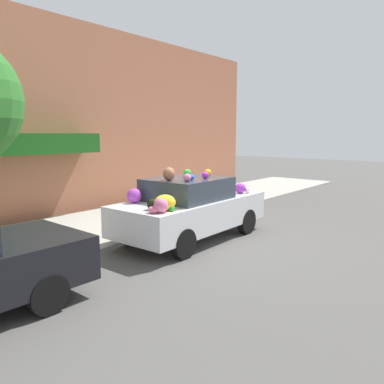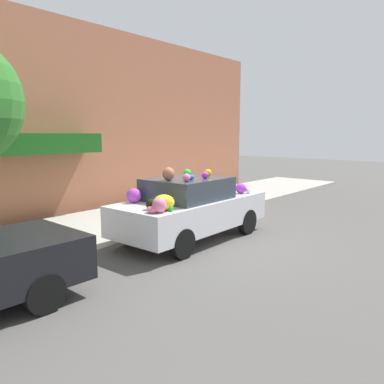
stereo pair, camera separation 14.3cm
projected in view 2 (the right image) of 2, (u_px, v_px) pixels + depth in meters
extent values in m
plane|color=#565451|center=(196.00, 240.00, 8.69)|extent=(60.00, 60.00, 0.00)
cube|color=#B2ADA3|center=(122.00, 220.00, 10.42)|extent=(24.00, 3.20, 0.12)
cube|color=#B26B4C|center=(72.00, 118.00, 11.44)|extent=(18.00, 0.30, 5.81)
cube|color=#195919|center=(42.00, 144.00, 10.15)|extent=(3.27, 0.90, 0.55)
cylinder|color=gold|center=(137.00, 217.00, 9.31)|extent=(0.20, 0.20, 0.55)
sphere|color=gold|center=(137.00, 203.00, 9.26)|extent=(0.18, 0.18, 0.18)
cube|color=silver|center=(192.00, 212.00, 8.67)|extent=(3.94, 1.73, 0.66)
cube|color=#333D47|center=(188.00, 189.00, 8.46)|extent=(1.79, 1.49, 0.49)
cylinder|color=black|center=(199.00, 213.00, 10.11)|extent=(0.61, 0.19, 0.61)
cylinder|color=black|center=(247.00, 222.00, 9.16)|extent=(0.61, 0.19, 0.61)
cylinder|color=black|center=(131.00, 231.00, 8.27)|extent=(0.61, 0.19, 0.61)
cylinder|color=black|center=(182.00, 244.00, 7.32)|extent=(0.61, 0.19, 0.61)
sphere|color=blue|center=(215.00, 187.00, 9.67)|extent=(0.28, 0.28, 0.21)
sphere|color=green|center=(187.00, 173.00, 8.65)|extent=(0.25, 0.25, 0.18)
sphere|color=orange|center=(208.00, 172.00, 8.84)|extent=(0.16, 0.16, 0.16)
ellipsoid|color=#EAA00D|center=(205.00, 188.00, 9.77)|extent=(0.34, 0.35, 0.16)
ellipsoid|color=#93583F|center=(168.00, 174.00, 7.92)|extent=(0.36, 0.35, 0.28)
sphere|color=yellow|center=(163.00, 201.00, 7.65)|extent=(0.27, 0.27, 0.23)
sphere|color=yellow|center=(198.00, 189.00, 9.55)|extent=(0.18, 0.18, 0.17)
ellipsoid|color=pink|center=(152.00, 210.00, 6.99)|extent=(0.21, 0.24, 0.13)
ellipsoid|color=pink|center=(212.00, 186.00, 9.63)|extent=(0.40, 0.39, 0.30)
ellipsoid|color=yellow|center=(167.00, 205.00, 7.56)|extent=(0.25, 0.22, 0.10)
ellipsoid|color=purple|center=(241.00, 188.00, 9.30)|extent=(0.29, 0.32, 0.25)
sphere|color=white|center=(248.00, 190.00, 9.34)|extent=(0.19, 0.19, 0.14)
ellipsoid|color=blue|center=(221.00, 189.00, 9.26)|extent=(0.34, 0.34, 0.24)
sphere|color=#B02BB8|center=(205.00, 175.00, 8.29)|extent=(0.21, 0.21, 0.15)
ellipsoid|color=yellow|center=(224.00, 188.00, 9.48)|extent=(0.41, 0.36, 0.24)
ellipsoid|color=blue|center=(190.00, 177.00, 8.12)|extent=(0.17, 0.17, 0.11)
ellipsoid|color=brown|center=(225.00, 191.00, 9.20)|extent=(0.27, 0.24, 0.13)
sphere|color=pink|center=(159.00, 205.00, 7.00)|extent=(0.32, 0.32, 0.28)
ellipsoid|color=yellow|center=(164.00, 203.00, 7.21)|extent=(0.52, 0.51, 0.31)
sphere|color=purple|center=(134.00, 196.00, 8.03)|extent=(0.41, 0.41, 0.31)
sphere|color=pink|center=(187.00, 177.00, 7.78)|extent=(0.22, 0.22, 0.16)
ellipsoid|color=green|center=(171.00, 209.00, 7.14)|extent=(0.15, 0.15, 0.10)
sphere|color=black|center=(151.00, 204.00, 7.28)|extent=(0.29, 0.29, 0.21)
sphere|color=white|center=(206.00, 189.00, 9.43)|extent=(0.23, 0.23, 0.21)
cylinder|color=black|center=(44.00, 293.00, 5.08)|extent=(0.57, 0.19, 0.57)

